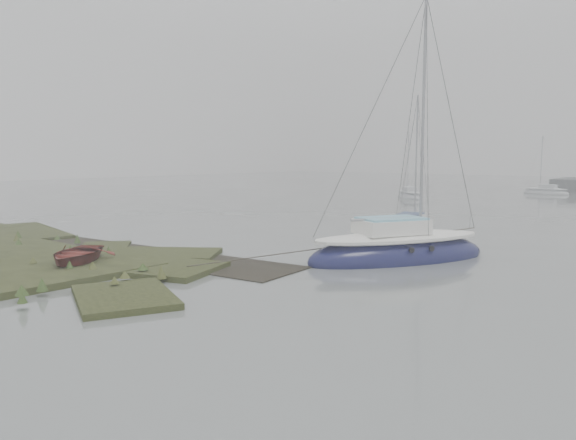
% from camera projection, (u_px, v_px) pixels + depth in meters
% --- Properties ---
extents(ground, '(160.00, 160.00, 0.00)m').
position_uv_depth(ground, '(496.00, 213.00, 39.21)').
color(ground, slate).
rests_on(ground, ground).
extents(sailboat_main, '(5.82, 7.87, 10.73)m').
position_uv_depth(sailboat_main, '(398.00, 252.00, 21.50)').
color(sailboat_main, '#10123D').
rests_on(sailboat_main, ground).
extents(sailboat_white, '(2.95, 5.61, 7.55)m').
position_uv_depth(sailboat_white, '(411.00, 232.00, 27.87)').
color(sailboat_white, white).
rests_on(sailboat_white, ground).
extents(sailboat_far_a, '(4.60, 4.63, 6.93)m').
position_uv_depth(sailboat_far_a, '(409.00, 196.00, 53.45)').
color(sailboat_far_a, '#B0B3BA').
rests_on(sailboat_far_a, ground).
extents(sailboat_far_c, '(4.74, 1.84, 6.56)m').
position_uv_depth(sailboat_far_c, '(546.00, 192.00, 58.87)').
color(sailboat_far_c, '#B7BCC1').
rests_on(sailboat_far_c, ground).
extents(dinghy, '(3.48, 3.66, 0.62)m').
position_uv_depth(dinghy, '(76.00, 254.00, 19.94)').
color(dinghy, maroon).
rests_on(dinghy, marsh_bank).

